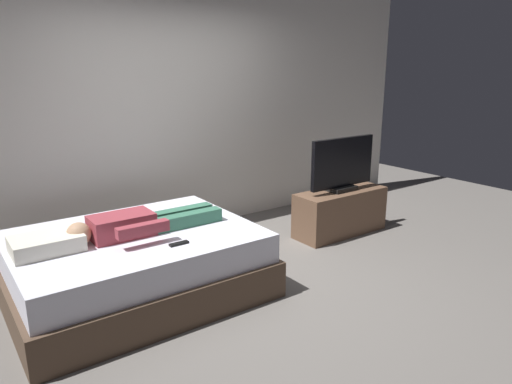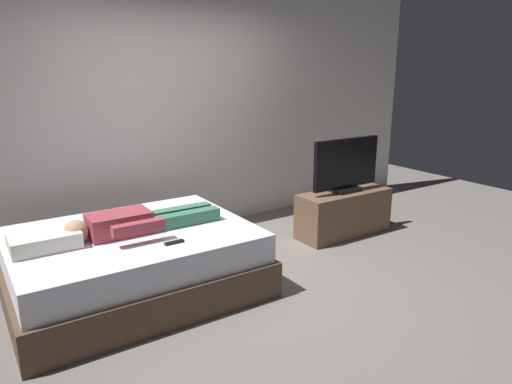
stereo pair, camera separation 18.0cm
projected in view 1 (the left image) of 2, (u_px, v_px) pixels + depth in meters
ground_plane at (259, 287)px, 4.02m from camera, size 10.00×10.00×0.00m
back_wall at (194, 106)px, 5.28m from camera, size 6.40×0.10×2.80m
bed at (136, 265)px, 3.84m from camera, size 1.95×1.50×0.54m
pillow at (47, 244)px, 3.38m from camera, size 0.48×0.34×0.12m
person at (138, 224)px, 3.73m from camera, size 1.26×0.46×0.18m
remote at (179, 244)px, 3.52m from camera, size 0.15×0.04×0.02m
tv_stand at (340, 212)px, 5.27m from camera, size 1.10×0.40×0.50m
tv at (342, 165)px, 5.13m from camera, size 0.88×0.20×0.59m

